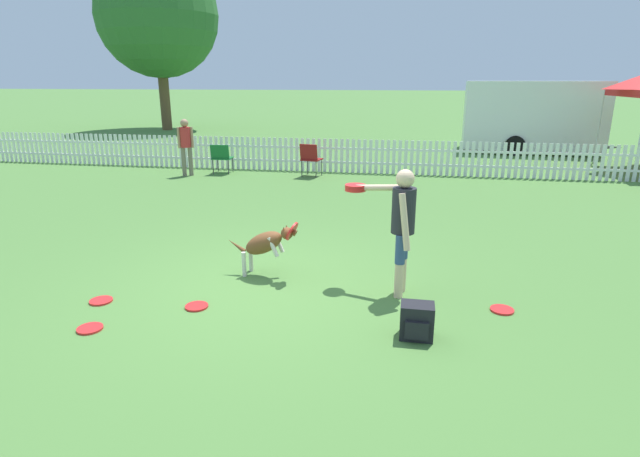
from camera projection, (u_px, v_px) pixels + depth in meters
name	position (u px, v px, depth m)	size (l,w,h in m)	color
ground_plane	(270.00, 287.00, 6.36)	(240.00, 240.00, 0.00)	#4C7A38
handler_person	(399.00, 217.00, 5.91)	(0.90, 0.77, 1.55)	beige
leaping_dog	(266.00, 243.00, 6.58)	(1.04, 0.39, 0.79)	brown
frisbee_near_handler	(101.00, 301.00, 5.94)	(0.27, 0.27, 0.02)	red
frisbee_near_dog	(90.00, 329.00, 5.27)	(0.27, 0.27, 0.02)	red
frisbee_midfield	(197.00, 306.00, 5.79)	(0.27, 0.27, 0.02)	red
frisbee_far_scatter	(502.00, 310.00, 5.70)	(0.27, 0.27, 0.02)	red
backpack_on_grass	(417.00, 321.00, 5.07)	(0.34, 0.28, 0.37)	black
picket_fence	(350.00, 156.00, 14.03)	(27.56, 0.04, 0.94)	white
folding_chair_blue_left	(221.00, 156.00, 13.86)	(0.55, 0.57, 0.82)	#333338
folding_chair_center	(310.00, 157.00, 13.38)	(0.58, 0.60, 0.90)	#333338
spectator_standing	(186.00, 142.00, 13.45)	(0.38, 0.27, 1.53)	#7A705B
equipment_trailer	(531.00, 115.00, 17.85)	(5.50, 2.54, 2.48)	white
tree_left_grove	(158.00, 16.00, 24.54)	(5.94, 5.94, 8.52)	brown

